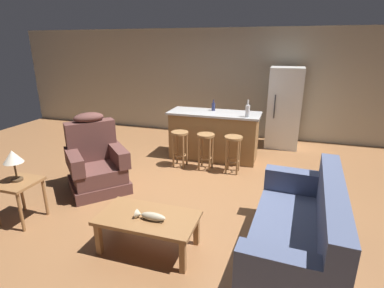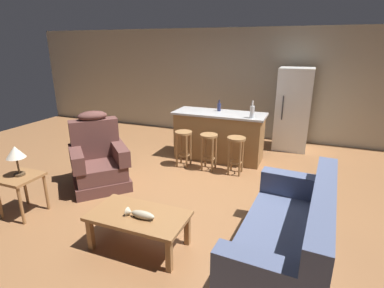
{
  "view_description": "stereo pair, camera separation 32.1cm",
  "coord_description": "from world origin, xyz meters",
  "px_view_note": "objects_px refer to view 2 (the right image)",
  "views": [
    {
      "loc": [
        1.32,
        -4.29,
        2.21
      ],
      "look_at": [
        -0.0,
        -0.1,
        0.75
      ],
      "focal_mm": 28.0,
      "sensor_mm": 36.0,
      "label": 1
    },
    {
      "loc": [
        1.62,
        -4.19,
        2.21
      ],
      "look_at": [
        -0.0,
        -0.1,
        0.75
      ],
      "focal_mm": 28.0,
      "sensor_mm": 36.0,
      "label": 2
    }
  ],
  "objects_px": {
    "coffee_table": "(139,219)",
    "fish_figurine": "(140,214)",
    "bar_stool_left": "(184,142)",
    "bottle_tall_green": "(252,112)",
    "recliner_near_lamp": "(99,161)",
    "bottle_short_amber": "(219,107)",
    "couch": "(289,240)",
    "kitchen_island": "(219,136)",
    "refrigerator": "(293,109)",
    "bar_stool_right": "(236,149)",
    "table_lamp": "(15,154)",
    "end_table": "(21,183)",
    "bar_stool_middle": "(209,145)"
  },
  "relations": [
    {
      "from": "bar_stool_left",
      "to": "fish_figurine",
      "type": "bearing_deg",
      "value": -77.47
    },
    {
      "from": "couch",
      "to": "recliner_near_lamp",
      "type": "relative_size",
      "value": 1.62
    },
    {
      "from": "couch",
      "to": "end_table",
      "type": "relative_size",
      "value": 3.48
    },
    {
      "from": "fish_figurine",
      "to": "bar_stool_left",
      "type": "xyz_separation_m",
      "value": [
        -0.55,
        2.48,
        0.01
      ]
    },
    {
      "from": "end_table",
      "to": "bottle_short_amber",
      "type": "relative_size",
      "value": 2.54
    },
    {
      "from": "bar_stool_middle",
      "to": "refrigerator",
      "type": "height_order",
      "value": "refrigerator"
    },
    {
      "from": "bottle_tall_green",
      "to": "bar_stool_right",
      "type": "bearing_deg",
      "value": -112.46
    },
    {
      "from": "recliner_near_lamp",
      "to": "bottle_short_amber",
      "type": "distance_m",
      "value": 2.55
    },
    {
      "from": "bar_stool_left",
      "to": "bar_stool_right",
      "type": "distance_m",
      "value": 1.01
    },
    {
      "from": "kitchen_island",
      "to": "bottle_short_amber",
      "type": "height_order",
      "value": "bottle_short_amber"
    },
    {
      "from": "fish_figurine",
      "to": "kitchen_island",
      "type": "relative_size",
      "value": 0.19
    },
    {
      "from": "fish_figurine",
      "to": "bar_stool_left",
      "type": "bearing_deg",
      "value": 102.53
    },
    {
      "from": "bar_stool_middle",
      "to": "kitchen_island",
      "type": "bearing_deg",
      "value": 90.27
    },
    {
      "from": "coffee_table",
      "to": "bar_stool_middle",
      "type": "xyz_separation_m",
      "value": [
        0.01,
        2.42,
        0.11
      ]
    },
    {
      "from": "couch",
      "to": "bottle_short_amber",
      "type": "relative_size",
      "value": 8.84
    },
    {
      "from": "couch",
      "to": "kitchen_island",
      "type": "distance_m",
      "value": 3.21
    },
    {
      "from": "bar_stool_left",
      "to": "bottle_tall_green",
      "type": "xyz_separation_m",
      "value": [
        1.17,
        0.41,
        0.6
      ]
    },
    {
      "from": "couch",
      "to": "bar_stool_left",
      "type": "relative_size",
      "value": 2.87
    },
    {
      "from": "fish_figurine",
      "to": "kitchen_island",
      "type": "height_order",
      "value": "kitchen_island"
    },
    {
      "from": "recliner_near_lamp",
      "to": "bar_stool_left",
      "type": "xyz_separation_m",
      "value": [
        0.96,
        1.26,
        0.05
      ]
    },
    {
      "from": "bottle_tall_green",
      "to": "bar_stool_left",
      "type": "bearing_deg",
      "value": -160.89
    },
    {
      "from": "coffee_table",
      "to": "fish_figurine",
      "type": "xyz_separation_m",
      "value": [
        0.06,
        -0.06,
        0.1
      ]
    },
    {
      "from": "bar_stool_right",
      "to": "refrigerator",
      "type": "bearing_deg",
      "value": 66.55
    },
    {
      "from": "refrigerator",
      "to": "fish_figurine",
      "type": "bearing_deg",
      "value": -106.17
    },
    {
      "from": "end_table",
      "to": "bottle_short_amber",
      "type": "xyz_separation_m",
      "value": [
        1.79,
        3.16,
        0.57
      ]
    },
    {
      "from": "end_table",
      "to": "bottle_tall_green",
      "type": "xyz_separation_m",
      "value": [
        2.52,
        2.79,
        0.61
      ]
    },
    {
      "from": "fish_figurine",
      "to": "bottle_tall_green",
      "type": "relative_size",
      "value": 1.08
    },
    {
      "from": "kitchen_island",
      "to": "end_table",
      "type": "bearing_deg",
      "value": -121.43
    },
    {
      "from": "end_table",
      "to": "kitchen_island",
      "type": "relative_size",
      "value": 0.31
    },
    {
      "from": "coffee_table",
      "to": "bottle_short_amber",
      "type": "xyz_separation_m",
      "value": [
        -0.05,
        3.19,
        0.67
      ]
    },
    {
      "from": "coffee_table",
      "to": "bar_stool_left",
      "type": "distance_m",
      "value": 2.47
    },
    {
      "from": "coffee_table",
      "to": "bar_stool_middle",
      "type": "bearing_deg",
      "value": 89.7
    },
    {
      "from": "table_lamp",
      "to": "kitchen_island",
      "type": "bearing_deg",
      "value": 58.17
    },
    {
      "from": "table_lamp",
      "to": "kitchen_island",
      "type": "relative_size",
      "value": 0.23
    },
    {
      "from": "bar_stool_right",
      "to": "kitchen_island",
      "type": "bearing_deg",
      "value": 128.76
    },
    {
      "from": "recliner_near_lamp",
      "to": "refrigerator",
      "type": "xyz_separation_m",
      "value": [
        2.76,
        3.09,
        0.46
      ]
    },
    {
      "from": "bar_stool_right",
      "to": "end_table",
      "type": "bearing_deg",
      "value": -134.54
    },
    {
      "from": "fish_figurine",
      "to": "bottle_short_amber",
      "type": "relative_size",
      "value": 1.54
    },
    {
      "from": "end_table",
      "to": "table_lamp",
      "type": "xyz_separation_m",
      "value": [
        -0.02,
        0.02,
        0.41
      ]
    },
    {
      "from": "table_lamp",
      "to": "coffee_table",
      "type": "bearing_deg",
      "value": -1.73
    },
    {
      "from": "coffee_table",
      "to": "refrigerator",
      "type": "xyz_separation_m",
      "value": [
        1.31,
        4.25,
        0.52
      ]
    },
    {
      "from": "bar_stool_left",
      "to": "bottle_tall_green",
      "type": "distance_m",
      "value": 1.38
    },
    {
      "from": "fish_figurine",
      "to": "end_table",
      "type": "distance_m",
      "value": 1.9
    },
    {
      "from": "couch",
      "to": "bottle_tall_green",
      "type": "xyz_separation_m",
      "value": [
        -0.92,
        2.57,
        0.73
      ]
    },
    {
      "from": "couch",
      "to": "table_lamp",
      "type": "height_order",
      "value": "table_lamp"
    },
    {
      "from": "fish_figurine",
      "to": "end_table",
      "type": "relative_size",
      "value": 0.61
    },
    {
      "from": "table_lamp",
      "to": "kitchen_island",
      "type": "height_order",
      "value": "table_lamp"
    },
    {
      "from": "recliner_near_lamp",
      "to": "bar_stool_middle",
      "type": "relative_size",
      "value": 1.76
    },
    {
      "from": "coffee_table",
      "to": "couch",
      "type": "distance_m",
      "value": 1.62
    },
    {
      "from": "coffee_table",
      "to": "couch",
      "type": "height_order",
      "value": "couch"
    }
  ]
}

